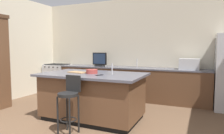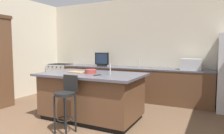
% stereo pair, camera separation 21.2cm
% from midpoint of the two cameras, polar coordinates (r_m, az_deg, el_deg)
% --- Properties ---
extents(wall_back, '(6.67, 0.12, 2.90)m').
position_cam_midpoint_polar(wall_back, '(6.15, 8.49, 5.17)').
color(wall_back, beige).
rests_on(wall_back, ground_plane).
extents(wall_left, '(0.12, 4.45, 2.90)m').
position_cam_midpoint_polar(wall_left, '(6.32, -26.40, 4.69)').
color(wall_left, beige).
rests_on(wall_left, ground_plane).
extents(counter_back, '(4.31, 0.62, 0.91)m').
position_cam_midpoint_polar(counter_back, '(5.90, 6.44, -4.50)').
color(counter_back, brown).
rests_on(counter_back, ground_plane).
extents(kitchen_island, '(2.08, 1.24, 0.94)m').
position_cam_midpoint_polar(kitchen_island, '(4.26, -4.27, -7.88)').
color(kitchen_island, black).
rests_on(kitchen_island, ground_plane).
extents(range_oven, '(0.78, 0.63, 0.93)m').
position_cam_midpoint_polar(range_oven, '(7.17, -13.12, -2.84)').
color(range_oven, '#B7BABF').
rests_on(range_oven, ground_plane).
extents(microwave, '(0.48, 0.36, 0.28)m').
position_cam_midpoint_polar(microwave, '(5.50, 22.18, 0.66)').
color(microwave, '#B7BABF').
rests_on(microwave, counter_back).
extents(tv_monitor, '(0.45, 0.16, 0.41)m').
position_cam_midpoint_polar(tv_monitor, '(6.16, -1.87, 1.96)').
color(tv_monitor, black).
rests_on(tv_monitor, counter_back).
extents(sink_faucet_back, '(0.02, 0.02, 0.24)m').
position_cam_midpoint_polar(sink_faucet_back, '(5.87, 8.49, 1.05)').
color(sink_faucet_back, '#B2B2B7').
rests_on(sink_faucet_back, counter_back).
extents(sink_faucet_island, '(0.02, 0.02, 0.22)m').
position_cam_midpoint_polar(sink_faucet_island, '(3.97, 1.05, -0.52)').
color(sink_faucet_island, '#B2B2B7').
rests_on(sink_faucet_island, kitchen_island).
extents(bar_stool_center, '(0.34, 0.34, 0.98)m').
position_cam_midpoint_polar(bar_stool_center, '(3.59, -10.92, -8.61)').
color(bar_stool_center, black).
rests_on(bar_stool_center, ground_plane).
extents(fruit_bowl, '(0.23, 0.23, 0.08)m').
position_cam_midpoint_polar(fruit_bowl, '(4.18, -4.51, -1.21)').
color(fruit_bowl, '#993833').
rests_on(fruit_bowl, kitchen_island).
extents(cell_phone, '(0.13, 0.17, 0.01)m').
position_cam_midpoint_polar(cell_phone, '(3.88, -2.54, -2.23)').
color(cell_phone, black).
rests_on(cell_phone, kitchen_island).
extents(tv_remote, '(0.07, 0.18, 0.02)m').
position_cam_midpoint_polar(tv_remote, '(4.43, -4.98, -1.25)').
color(tv_remote, black).
rests_on(tv_remote, kitchen_island).
extents(cutting_board, '(0.43, 0.28, 0.02)m').
position_cam_midpoint_polar(cutting_board, '(4.36, -8.38, -1.40)').
color(cutting_board, '#A87F51').
rests_on(cutting_board, kitchen_island).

